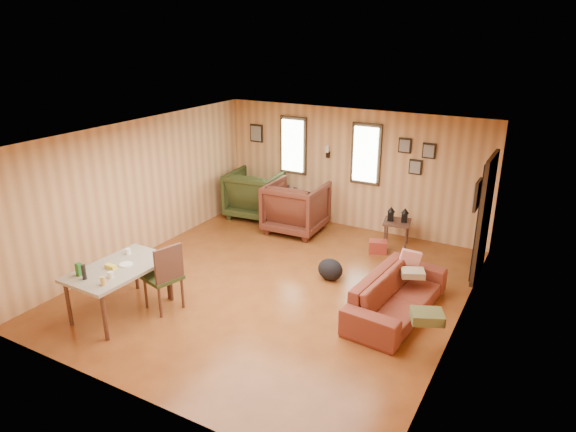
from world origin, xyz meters
The scene contains 11 objects.
room centered at (0.17, 0.27, 1.21)m, with size 5.54×6.04×2.44m.
sofa centered at (1.93, 0.12, 0.40)m, with size 2.02×0.59×0.79m, color maroon.
recliner_brown centered at (-0.82, 2.21, 0.55)m, with size 1.08×1.01×1.11m, color #522518.
recliner_green centered at (-1.99, 2.56, 0.55)m, with size 1.07×1.00×1.10m, color #2E3919.
end_table centered at (-1.24, 2.79, 0.41)m, with size 0.68×0.65×0.74m.
side_table centered at (1.17, 2.44, 0.52)m, with size 0.57×0.57×0.77m.
cooler centered at (0.98, 2.01, 0.11)m, with size 0.38×0.32×0.23m.
backpack centered at (0.66, 0.61, 0.18)m, with size 0.49×0.42×0.36m.
sofa_pillows centered at (2.23, 0.05, 0.50)m, with size 1.04×1.67×0.35m.
dining_table centered at (-1.51, -1.77, 0.65)m, with size 0.88×1.43×0.92m.
dining_chair centered at (-0.99, -1.39, 0.58)m, with size 0.57×0.57×1.03m.
Camera 1 is at (3.69, -6.25, 3.86)m, focal length 32.00 mm.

